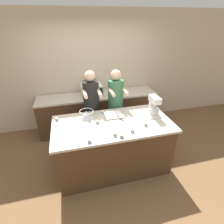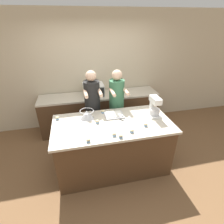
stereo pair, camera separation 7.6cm
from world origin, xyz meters
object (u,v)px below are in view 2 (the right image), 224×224
(cupcake_1, at_px, (57,118))
(cupcake_6, at_px, (97,122))
(person_right, at_px, (117,107))
(stand_mixer, at_px, (154,107))
(mixing_bowl, at_px, (87,114))
(microwave_oven, at_px, (93,90))
(cupcake_5, at_px, (146,125))
(knife, at_px, (124,121))
(baking_tray, at_px, (114,115))
(cupcake_4, at_px, (114,134))
(cupcake_7, at_px, (103,111))
(cupcake_3, at_px, (121,136))
(person_left, at_px, (93,109))
(cupcake_0, at_px, (88,140))
(cupcake_2, at_px, (132,131))

(cupcake_1, bearing_deg, cupcake_6, -22.30)
(person_right, distance_m, stand_mixer, 0.84)
(mixing_bowl, height_order, microwave_oven, microwave_oven)
(cupcake_1, xyz_separation_m, cupcake_6, (0.65, -0.27, 0.00))
(stand_mixer, bearing_deg, cupcake_1, 172.27)
(mixing_bowl, distance_m, cupcake_5, 1.01)
(stand_mixer, height_order, cupcake_6, stand_mixer)
(cupcake_1, bearing_deg, knife, -15.32)
(mixing_bowl, relative_size, baking_tray, 0.72)
(cupcake_4, xyz_separation_m, cupcake_6, (-0.19, 0.41, 0.00))
(cupcake_7, bearing_deg, baking_tray, -40.17)
(baking_tray, relative_size, cupcake_6, 5.38)
(cupcake_3, xyz_separation_m, cupcake_6, (-0.27, 0.47, 0.00))
(person_left, xyz_separation_m, cupcake_4, (0.19, -1.06, 0.09))
(baking_tray, height_order, cupcake_3, cupcake_3)
(stand_mixer, bearing_deg, cupcake_5, -131.85)
(baking_tray, height_order, cupcake_6, cupcake_6)
(cupcake_0, relative_size, cupcake_2, 1.00)
(microwave_oven, relative_size, cupcake_0, 7.51)
(microwave_oven, xyz_separation_m, cupcake_7, (0.04, -1.00, -0.05))
(baking_tray, relative_size, cupcake_4, 5.38)
(baking_tray, relative_size, microwave_oven, 0.72)
(person_right, height_order, baking_tray, person_right)
(person_right, height_order, cupcake_4, person_right)
(cupcake_5, bearing_deg, microwave_oven, 111.64)
(person_right, height_order, cupcake_6, person_right)
(cupcake_0, bearing_deg, cupcake_2, 7.49)
(mixing_bowl, bearing_deg, person_left, 71.48)
(cupcake_1, bearing_deg, cupcake_5, -20.85)
(cupcake_7, bearing_deg, person_right, 43.00)
(stand_mixer, relative_size, cupcake_7, 5.77)
(cupcake_2, bearing_deg, cupcake_6, 141.18)
(person_left, relative_size, cupcake_6, 26.94)
(person_right, height_order, mixing_bowl, person_right)
(microwave_oven, relative_size, knife, 2.74)
(mixing_bowl, relative_size, cupcake_5, 3.90)
(cupcake_5, bearing_deg, cupcake_1, 159.15)
(cupcake_6, height_order, cupcake_7, same)
(person_left, bearing_deg, cupcake_6, -90.21)
(stand_mixer, height_order, cupcake_1, stand_mixer)
(cupcake_4, bearing_deg, cupcake_0, -171.51)
(mixing_bowl, bearing_deg, cupcake_6, -52.48)
(cupcake_1, bearing_deg, cupcake_0, -58.35)
(person_right, xyz_separation_m, cupcake_1, (-1.15, -0.38, 0.10))
(mixing_bowl, bearing_deg, cupcake_1, 171.74)
(cupcake_6, bearing_deg, cupcake_5, -19.55)
(knife, height_order, cupcake_0, cupcake_0)
(cupcake_7, bearing_deg, cupcake_2, -65.56)
(person_left, distance_m, mixing_bowl, 0.50)
(person_right, height_order, cupcake_3, person_right)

